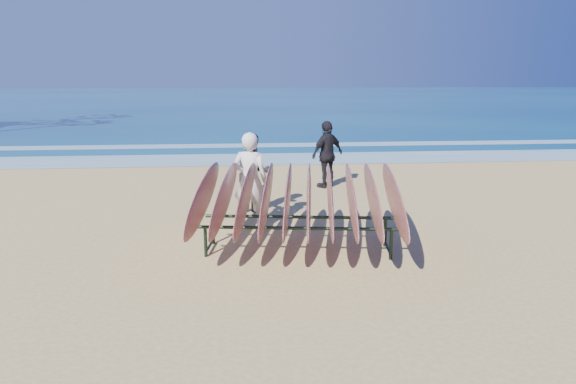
# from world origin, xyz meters

# --- Properties ---
(ground) EXTENTS (120.00, 120.00, 0.00)m
(ground) POSITION_xyz_m (0.00, 0.00, 0.00)
(ground) COLOR tan
(ground) RESTS_ON ground
(ocean) EXTENTS (160.00, 160.00, 0.00)m
(ocean) POSITION_xyz_m (0.00, 55.00, 0.01)
(ocean) COLOR navy
(ocean) RESTS_ON ground
(foam_near) EXTENTS (160.00, 160.00, 0.00)m
(foam_near) POSITION_xyz_m (0.00, 10.00, 0.01)
(foam_near) COLOR white
(foam_near) RESTS_ON ground
(foam_far) EXTENTS (160.00, 160.00, 0.00)m
(foam_far) POSITION_xyz_m (0.00, 13.50, 0.01)
(foam_far) COLOR white
(foam_far) RESTS_ON ground
(surfboard_rack) EXTENTS (3.54, 3.38, 1.47)m
(surfboard_rack) POSITION_xyz_m (0.14, 0.51, 0.91)
(surfboard_rack) COLOR black
(surfboard_rack) RESTS_ON ground
(person_white) EXTENTS (0.76, 0.60, 1.83)m
(person_white) POSITION_xyz_m (-0.61, 1.99, 0.92)
(person_white) COLOR silver
(person_white) RESTS_ON ground
(person_dark_a) EXTENTS (1.02, 0.92, 1.70)m
(person_dark_a) POSITION_xyz_m (-0.53, 2.89, 0.85)
(person_dark_a) COLOR black
(person_dark_a) RESTS_ON ground
(person_dark_b) EXTENTS (1.07, 0.92, 1.72)m
(person_dark_b) POSITION_xyz_m (1.42, 5.37, 0.86)
(person_dark_b) COLOR black
(person_dark_b) RESTS_ON ground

